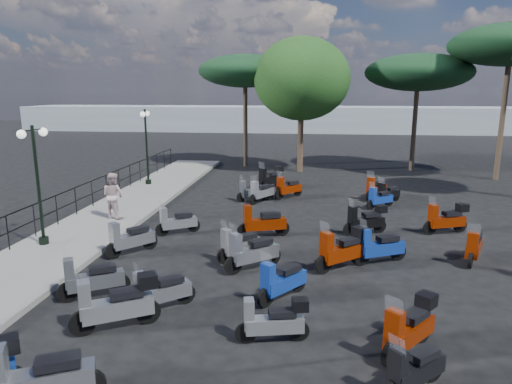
# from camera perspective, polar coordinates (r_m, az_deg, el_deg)

# --- Properties ---
(ground) EXTENTS (120.00, 120.00, 0.00)m
(ground) POSITION_cam_1_polar(r_m,az_deg,el_deg) (13.83, 1.11, -8.27)
(ground) COLOR black
(ground) RESTS_ON ground
(sidewalk) EXTENTS (3.00, 30.00, 0.15)m
(sidewalk) POSITION_cam_1_polar(r_m,az_deg,el_deg) (18.32, -18.57, -3.44)
(sidewalk) COLOR slate
(sidewalk) RESTS_ON ground
(railing) EXTENTS (0.04, 26.04, 1.10)m
(railing) POSITION_cam_1_polar(r_m,az_deg,el_deg) (18.55, -22.64, -0.95)
(railing) COLOR black
(railing) RESTS_ON sidewalk
(lamp_post_1) EXTENTS (0.44, 1.09, 3.75)m
(lamp_post_1) POSITION_cam_1_polar(r_m,az_deg,el_deg) (15.59, -25.66, 1.61)
(lamp_post_1) COLOR black
(lamp_post_1) RESTS_ON sidewalk
(lamp_post_2) EXTENTS (0.38, 1.13, 3.86)m
(lamp_post_2) POSITION_cam_1_polar(r_m,az_deg,el_deg) (24.20, -13.55, 6.11)
(lamp_post_2) COLOR black
(lamp_post_2) RESTS_ON sidewalk
(pedestrian_far) EXTENTS (1.02, 0.91, 1.76)m
(pedestrian_far) POSITION_cam_1_polar(r_m,az_deg,el_deg) (18.15, -17.43, -0.41)
(pedestrian_far) COLOR #C0A5A7
(pedestrian_far) RESTS_ON sidewalk
(scooter_1) EXTENTS (1.30, 1.12, 1.29)m
(scooter_1) POSITION_cam_1_polar(r_m,az_deg,el_deg) (10.82, -11.86, -12.10)
(scooter_1) COLOR black
(scooter_1) RESTS_ON ground
(scooter_2) EXTENTS (1.51, 1.01, 1.36)m
(scooter_2) POSITION_cam_1_polar(r_m,az_deg,el_deg) (11.85, -19.84, -10.24)
(scooter_2) COLOR black
(scooter_2) RESTS_ON ground
(scooter_3) EXTENTS (1.21, 1.39, 1.38)m
(scooter_3) POSITION_cam_1_polar(r_m,az_deg,el_deg) (14.53, -15.44, -5.69)
(scooter_3) COLOR black
(scooter_3) RESTS_ON ground
(scooter_4) EXTENTS (1.40, 0.94, 1.26)m
(scooter_4) POSITION_cam_1_polar(r_m,az_deg,el_deg) (16.17, -9.87, -3.72)
(scooter_4) COLOR black
(scooter_4) RESTS_ON ground
(scooter_5) EXTENTS (1.33, 0.95, 1.22)m
(scooter_5) POSITION_cam_1_polar(r_m,az_deg,el_deg) (20.75, -0.56, 0.04)
(scooter_5) COLOR black
(scooter_5) RESTS_ON ground
(scooter_6) EXTENTS (1.74, 0.99, 1.49)m
(scooter_6) POSITION_cam_1_polar(r_m,az_deg,el_deg) (8.37, -25.46, -20.46)
(scooter_6) COLOR black
(scooter_6) RESTS_ON ground
(scooter_7) EXTENTS (1.69, 1.12, 1.49)m
(scooter_7) POSITION_cam_1_polar(r_m,az_deg,el_deg) (10.21, -17.07, -13.27)
(scooter_7) COLOR black
(scooter_7) RESTS_ON ground
(scooter_8) EXTENTS (1.12, 1.38, 1.33)m
(scooter_8) POSITION_cam_1_polar(r_m,az_deg,el_deg) (11.10, 3.23, -11.10)
(scooter_8) COLOR black
(scooter_8) RESTS_ON ground
(scooter_9) EXTENTS (1.28, 1.16, 1.30)m
(scooter_9) POSITION_cam_1_polar(r_m,az_deg,el_deg) (13.59, -2.04, -6.63)
(scooter_9) COLOR black
(scooter_9) RESTS_ON ground
(scooter_10) EXTENTS (1.01, 1.42, 1.31)m
(scooter_10) POSITION_cam_1_polar(r_m,az_deg,el_deg) (20.47, 0.67, -0.05)
(scooter_10) COLOR black
(scooter_10) RESTS_ON ground
(scooter_11) EXTENTS (1.24, 1.55, 1.45)m
(scooter_11) POSITION_cam_1_polar(r_m,az_deg,el_deg) (23.34, 1.82, 1.74)
(scooter_11) COLOR black
(scooter_11) RESTS_ON ground
(scooter_12) EXTENTS (1.48, 0.57, 1.19)m
(scooter_12) POSITION_cam_1_polar(r_m,az_deg,el_deg) (9.39, 2.18, -15.83)
(scooter_12) COLOR black
(scooter_12) RESTS_ON ground
(scooter_13) EXTENTS (1.47, 1.26, 1.45)m
(scooter_13) POSITION_cam_1_polar(r_m,az_deg,el_deg) (12.81, -0.51, -7.58)
(scooter_13) COLOR black
(scooter_13) RESTS_ON ground
(scooter_14) EXTENTS (1.53, 1.34, 1.48)m
(scooter_14) POSITION_cam_1_polar(r_m,az_deg,el_deg) (13.10, 10.75, -7.09)
(scooter_14) COLOR black
(scooter_14) RESTS_ON ground
(scooter_15) EXTENTS (1.76, 0.85, 1.46)m
(scooter_15) POSITION_cam_1_polar(r_m,az_deg,el_deg) (15.61, 0.81, -3.86)
(scooter_15) COLOR black
(scooter_15) RESTS_ON ground
(scooter_16) EXTENTS (1.24, 1.29, 1.34)m
(scooter_16) POSITION_cam_1_polar(r_m,az_deg,el_deg) (21.34, 4.02, 0.48)
(scooter_16) COLOR black
(scooter_16) RESTS_ON ground
(scooter_17) EXTENTS (1.19, 1.05, 1.19)m
(scooter_17) POSITION_cam_1_polar(r_m,az_deg,el_deg) (8.47, 19.12, -20.30)
(scooter_17) COLOR black
(scooter_17) RESTS_ON ground
(scooter_18) EXTENTS (1.24, 1.40, 1.36)m
(scooter_18) POSITION_cam_1_polar(r_m,az_deg,el_deg) (9.46, 18.60, -15.86)
(scooter_18) COLOR black
(scooter_18) RESTS_ON ground
(scooter_19) EXTENTS (1.61, 0.94, 1.39)m
(scooter_19) POSITION_cam_1_polar(r_m,az_deg,el_deg) (13.77, 15.15, -6.68)
(scooter_19) COLOR black
(scooter_19) RESTS_ON ground
(scooter_20) EXTENTS (1.55, 0.89, 1.32)m
(scooter_20) POSITION_cam_1_polar(r_m,az_deg,el_deg) (16.38, 13.56, -3.46)
(scooter_20) COLOR black
(scooter_20) RESTS_ON ground
(scooter_21) EXTENTS (1.24, 1.01, 1.20)m
(scooter_21) POSITION_cam_1_polar(r_m,az_deg,el_deg) (20.14, 15.19, -0.81)
(scooter_21) COLOR black
(scooter_21) RESTS_ON ground
(scooter_22) EXTENTS (1.18, 1.11, 1.22)m
(scooter_22) POSITION_cam_1_polar(r_m,az_deg,el_deg) (21.19, 16.15, -0.20)
(scooter_22) COLOR black
(scooter_22) RESTS_ON ground
(scooter_26) EXTENTS (0.86, 1.52, 1.30)m
(scooter_26) POSITION_cam_1_polar(r_m,az_deg,el_deg) (14.81, 25.57, -6.26)
(scooter_26) COLOR black
(scooter_26) RESTS_ON ground
(scooter_27) EXTENTS (1.64, 0.85, 1.36)m
(scooter_27) POSITION_cam_1_polar(r_m,az_deg,el_deg) (17.34, 22.69, -3.16)
(scooter_27) COLOR black
(scooter_27) RESTS_ON ground
(scooter_28) EXTENTS (1.11, 1.47, 1.38)m
(scooter_28) POSITION_cam_1_polar(r_m,az_deg,el_deg) (21.84, 14.73, 0.40)
(scooter_28) COLOR black
(scooter_28) RESTS_ON ground
(broadleaf_tree) EXTENTS (5.79, 5.79, 8.06)m
(broadleaf_tree) POSITION_cam_1_polar(r_m,az_deg,el_deg) (28.14, 5.73, 13.85)
(broadleaf_tree) COLOR #38281E
(broadleaf_tree) RESTS_ON ground
(pine_0) EXTENTS (6.40, 6.40, 7.12)m
(pine_0) POSITION_cam_1_polar(r_m,az_deg,el_deg) (30.11, 19.63, 13.86)
(pine_0) COLOR #38281E
(pine_0) RESTS_ON ground
(pine_1) EXTENTS (6.42, 6.42, 8.43)m
(pine_1) POSITION_cam_1_polar(r_m,az_deg,el_deg) (28.82, 29.26, 15.73)
(pine_1) COLOR #38281E
(pine_1) RESTS_ON ground
(pine_2) EXTENTS (5.99, 5.99, 7.20)m
(pine_2) POSITION_cam_1_polar(r_m,az_deg,el_deg) (30.15, -1.36, 14.85)
(pine_2) COLOR #38281E
(pine_2) RESTS_ON ground
(distant_hills) EXTENTS (70.00, 8.00, 3.00)m
(distant_hills) POSITION_cam_1_polar(r_m,az_deg,el_deg) (57.98, 5.70, 9.09)
(distant_hills) COLOR gray
(distant_hills) RESTS_ON ground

